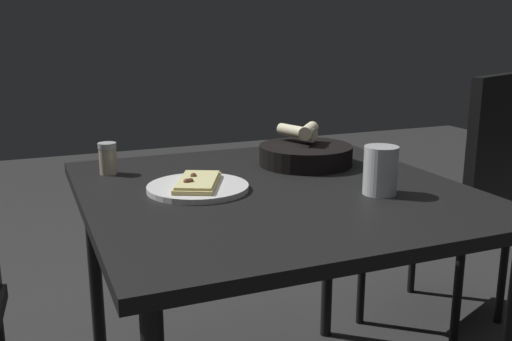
# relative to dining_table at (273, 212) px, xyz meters

# --- Properties ---
(dining_table) EXTENTS (0.96, 0.93, 0.72)m
(dining_table) POSITION_rel_dining_table_xyz_m (0.00, 0.00, 0.00)
(dining_table) COLOR black
(dining_table) RESTS_ON ground
(pizza_plate) EXTENTS (0.25, 0.25, 0.04)m
(pizza_plate) POSITION_rel_dining_table_xyz_m (-0.04, -0.18, 0.08)
(pizza_plate) COLOR white
(pizza_plate) RESTS_ON dining_table
(bread_basket) EXTENTS (0.27, 0.27, 0.12)m
(bread_basket) POSITION_rel_dining_table_xyz_m (-0.19, 0.19, 0.10)
(bread_basket) COLOR black
(bread_basket) RESTS_ON dining_table
(beer_glass) EXTENTS (0.08, 0.08, 0.12)m
(beer_glass) POSITION_rel_dining_table_xyz_m (0.15, 0.21, 0.12)
(beer_glass) COLOR silver
(beer_glass) RESTS_ON dining_table
(pepper_shaker) EXTENTS (0.05, 0.05, 0.09)m
(pepper_shaker) POSITION_rel_dining_table_xyz_m (-0.30, -0.36, 0.10)
(pepper_shaker) COLOR #BFB299
(pepper_shaker) RESTS_ON dining_table
(chair_near) EXTENTS (0.58, 0.58, 0.97)m
(chair_near) POSITION_rel_dining_table_xyz_m (-0.26, 0.86, -0.12)
(chair_near) COLOR #292929
(chair_near) RESTS_ON ground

